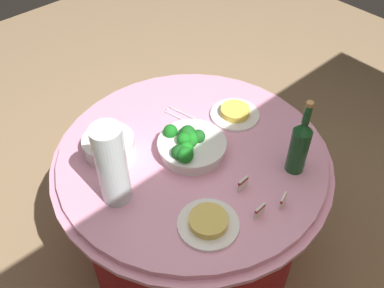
{
  "coord_description": "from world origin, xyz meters",
  "views": [
    {
      "loc": [
        0.82,
        0.91,
        2.0
      ],
      "look_at": [
        0.0,
        0.0,
        0.79
      ],
      "focal_mm": 40.12,
      "sensor_mm": 36.0,
      "label": 1
    }
  ],
  "objects_px": {
    "decorative_fruit_vase": "(112,167)",
    "label_placard_rear": "(283,200)",
    "food_plate_noodles": "(208,222)",
    "label_placard_front": "(243,183)",
    "plate_stack": "(109,145)",
    "label_placard_mid": "(260,211)",
    "wine_bottle": "(300,145)",
    "food_plate_fried_egg": "(235,113)",
    "broccoli_bowl": "(190,145)",
    "serving_tongs": "(180,115)"
  },
  "relations": [
    {
      "from": "wine_bottle",
      "to": "decorative_fruit_vase",
      "type": "distance_m",
      "value": 0.7
    },
    {
      "from": "decorative_fruit_vase",
      "to": "food_plate_noodles",
      "type": "bearing_deg",
      "value": 116.56
    },
    {
      "from": "plate_stack",
      "to": "label_placard_rear",
      "type": "distance_m",
      "value": 0.72
    },
    {
      "from": "plate_stack",
      "to": "label_placard_front",
      "type": "relative_size",
      "value": 3.82
    },
    {
      "from": "decorative_fruit_vase",
      "to": "serving_tongs",
      "type": "distance_m",
      "value": 0.53
    },
    {
      "from": "label_placard_front",
      "to": "broccoli_bowl",
      "type": "bearing_deg",
      "value": -85.16
    },
    {
      "from": "broccoli_bowl",
      "to": "plate_stack",
      "type": "bearing_deg",
      "value": -44.92
    },
    {
      "from": "wine_bottle",
      "to": "label_placard_front",
      "type": "distance_m",
      "value": 0.26
    },
    {
      "from": "food_plate_fried_egg",
      "to": "broccoli_bowl",
      "type": "bearing_deg",
      "value": 7.37
    },
    {
      "from": "wine_bottle",
      "to": "label_placard_front",
      "type": "height_order",
      "value": "wine_bottle"
    },
    {
      "from": "food_plate_noodles",
      "to": "food_plate_fried_egg",
      "type": "relative_size",
      "value": 1.0
    },
    {
      "from": "wine_bottle",
      "to": "label_placard_front",
      "type": "xyz_separation_m",
      "value": [
        0.23,
        -0.07,
        -0.1
      ]
    },
    {
      "from": "plate_stack",
      "to": "label_placard_front",
      "type": "distance_m",
      "value": 0.57
    },
    {
      "from": "broccoli_bowl",
      "to": "plate_stack",
      "type": "relative_size",
      "value": 1.33
    },
    {
      "from": "food_plate_noodles",
      "to": "label_placard_mid",
      "type": "height_order",
      "value": "label_placard_mid"
    },
    {
      "from": "food_plate_noodles",
      "to": "food_plate_fried_egg",
      "type": "xyz_separation_m",
      "value": [
        -0.49,
        -0.34,
        -0.0
      ]
    },
    {
      "from": "decorative_fruit_vase",
      "to": "label_placard_rear",
      "type": "height_order",
      "value": "decorative_fruit_vase"
    },
    {
      "from": "decorative_fruit_vase",
      "to": "label_placard_front",
      "type": "distance_m",
      "value": 0.49
    },
    {
      "from": "wine_bottle",
      "to": "label_placard_front",
      "type": "relative_size",
      "value": 6.11
    },
    {
      "from": "wine_bottle",
      "to": "serving_tongs",
      "type": "xyz_separation_m",
      "value": [
        0.13,
        -0.54,
        -0.12
      ]
    },
    {
      "from": "wine_bottle",
      "to": "label_placard_rear",
      "type": "height_order",
      "value": "wine_bottle"
    },
    {
      "from": "label_placard_rear",
      "to": "decorative_fruit_vase",
      "type": "bearing_deg",
      "value": -46.39
    },
    {
      "from": "broccoli_bowl",
      "to": "serving_tongs",
      "type": "bearing_deg",
      "value": -121.49
    },
    {
      "from": "decorative_fruit_vase",
      "to": "label_placard_rear",
      "type": "bearing_deg",
      "value": 133.61
    },
    {
      "from": "broccoli_bowl",
      "to": "food_plate_fried_egg",
      "type": "xyz_separation_m",
      "value": [
        -0.31,
        -0.04,
        -0.03
      ]
    },
    {
      "from": "decorative_fruit_vase",
      "to": "serving_tongs",
      "type": "relative_size",
      "value": 2.03
    },
    {
      "from": "plate_stack",
      "to": "food_plate_fried_egg",
      "type": "xyz_separation_m",
      "value": [
        -0.54,
        0.19,
        -0.02
      ]
    },
    {
      "from": "wine_bottle",
      "to": "food_plate_noodles",
      "type": "height_order",
      "value": "wine_bottle"
    },
    {
      "from": "decorative_fruit_vase",
      "to": "label_placard_mid",
      "type": "xyz_separation_m",
      "value": [
        -0.32,
        0.41,
        -0.13
      ]
    },
    {
      "from": "label_placard_front",
      "to": "wine_bottle",
      "type": "bearing_deg",
      "value": 163.75
    },
    {
      "from": "label_placard_front",
      "to": "label_placard_mid",
      "type": "distance_m",
      "value": 0.14
    },
    {
      "from": "label_placard_front",
      "to": "label_placard_mid",
      "type": "relative_size",
      "value": 1.0
    },
    {
      "from": "food_plate_noodles",
      "to": "wine_bottle",
      "type": "bearing_deg",
      "value": 175.58
    },
    {
      "from": "wine_bottle",
      "to": "food_plate_fried_egg",
      "type": "relative_size",
      "value": 1.53
    },
    {
      "from": "food_plate_fried_egg",
      "to": "label_placard_front",
      "type": "relative_size",
      "value": 4.0
    },
    {
      "from": "broccoli_bowl",
      "to": "label_placard_front",
      "type": "xyz_separation_m",
      "value": [
        -0.02,
        0.27,
        -0.02
      ]
    },
    {
      "from": "wine_bottle",
      "to": "label_placard_mid",
      "type": "bearing_deg",
      "value": 12.2
    },
    {
      "from": "broccoli_bowl",
      "to": "label_placard_rear",
      "type": "xyz_separation_m",
      "value": [
        -0.07,
        0.42,
        -0.02
      ]
    },
    {
      "from": "food_plate_fried_egg",
      "to": "label_placard_mid",
      "type": "height_order",
      "value": "label_placard_mid"
    },
    {
      "from": "decorative_fruit_vase",
      "to": "serving_tongs",
      "type": "height_order",
      "value": "decorative_fruit_vase"
    },
    {
      "from": "food_plate_noodles",
      "to": "broccoli_bowl",
      "type": "bearing_deg",
      "value": -121.61
    },
    {
      "from": "broccoli_bowl",
      "to": "label_placard_front",
      "type": "height_order",
      "value": "broccoli_bowl"
    },
    {
      "from": "wine_bottle",
      "to": "serving_tongs",
      "type": "relative_size",
      "value": 2.01
    },
    {
      "from": "food_plate_noodles",
      "to": "label_placard_front",
      "type": "xyz_separation_m",
      "value": [
        -0.21,
        -0.03,
        0.01
      ]
    },
    {
      "from": "food_plate_noodles",
      "to": "decorative_fruit_vase",
      "type": "bearing_deg",
      "value": -63.44
    },
    {
      "from": "wine_bottle",
      "to": "label_placard_mid",
      "type": "relative_size",
      "value": 6.11
    },
    {
      "from": "decorative_fruit_vase",
      "to": "label_placard_mid",
      "type": "relative_size",
      "value": 6.18
    },
    {
      "from": "label_placard_front",
      "to": "label_placard_mid",
      "type": "height_order",
      "value": "same"
    },
    {
      "from": "serving_tongs",
      "to": "food_plate_noodles",
      "type": "bearing_deg",
      "value": 58.44
    },
    {
      "from": "food_plate_noodles",
      "to": "label_placard_front",
      "type": "relative_size",
      "value": 4.0
    }
  ]
}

